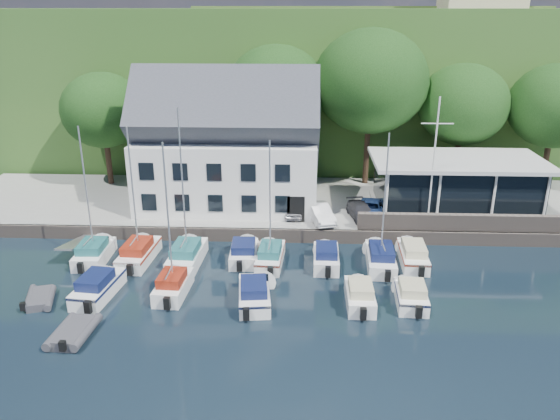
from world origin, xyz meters
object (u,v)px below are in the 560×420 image
(club_pavilion, at_px, (455,184))
(car_dgrey, at_px, (361,211))
(boat_r1_0, at_px, (87,199))
(boat_r1_4, at_px, (270,203))
(dinghy_1, at_px, (73,331))
(car_silver, at_px, (294,208))
(boat_r1_6, at_px, (385,201))
(boat_r2_1, at_px, (169,224))
(dinghy_0, at_px, (40,297))
(car_blue, at_px, (371,208))
(boat_r2_2, at_px, (254,291))
(car_white, at_px, (320,213))
(boat_r2_4, at_px, (411,293))
(harbor_building, at_px, (228,151))
(boat_r2_0, at_px, (98,285))
(boat_r1_7, at_px, (413,253))
(boat_r2_3, at_px, (360,293))
(boat_r1_3, at_px, (244,250))
(boat_r1_2, at_px, (183,197))
(flagpole, at_px, (433,163))
(boat_r1_1, at_px, (133,197))

(club_pavilion, relative_size, car_dgrey, 3.38)
(boat_r1_0, bearing_deg, boat_r1_4, -1.54)
(dinghy_1, bearing_deg, car_silver, 57.99)
(boat_r1_6, distance_m, dinghy_1, 19.68)
(club_pavilion, height_order, boat_r1_0, boat_r1_0)
(boat_r2_1, relative_size, dinghy_0, 3.26)
(car_blue, distance_m, boat_r2_2, 14.21)
(car_dgrey, relative_size, car_blue, 1.05)
(car_blue, height_order, boat_r2_1, boat_r2_1)
(car_white, height_order, boat_r2_4, car_white)
(harbor_building, xyz_separation_m, boat_r2_2, (3.27, -14.29, -4.63))
(car_blue, relative_size, boat_r2_0, 0.63)
(car_white, bearing_deg, boat_r1_7, -55.21)
(boat_r2_2, bearing_deg, boat_r2_3, -5.08)
(club_pavilion, height_order, boat_r1_4, boat_r1_4)
(boat_r2_4, bearing_deg, club_pavilion, 70.28)
(car_dgrey, height_order, boat_r2_4, car_dgrey)
(club_pavilion, bearing_deg, boat_r2_4, -112.80)
(car_white, height_order, boat_r2_3, car_white)
(boat_r1_3, relative_size, boat_r2_1, 0.58)
(boat_r1_4, distance_m, boat_r2_3, 8.25)
(car_silver, distance_m, boat_r1_2, 10.24)
(boat_r2_0, bearing_deg, boat_r2_3, 5.62)
(boat_r1_4, xyz_separation_m, boat_r2_3, (5.46, -5.04, -3.60))
(car_white, xyz_separation_m, boat_r2_4, (5.03, -10.32, -0.96))
(boat_r1_4, bearing_deg, boat_r1_3, 168.88)
(car_white, distance_m, boat_r1_4, 6.89)
(boat_r2_3, xyz_separation_m, boat_r2_4, (2.95, 0.10, -0.01))
(flagpole, relative_size, boat_r1_7, 1.48)
(boat_r1_1, xyz_separation_m, boat_r2_2, (8.24, -5.21, -3.82))
(car_silver, xyz_separation_m, dinghy_1, (-11.12, -15.70, -1.22))
(boat_r2_0, bearing_deg, boat_r1_3, 39.64)
(harbor_building, height_order, dinghy_0, harbor_building)
(boat_r1_6, bearing_deg, car_dgrey, 99.64)
(car_white, xyz_separation_m, car_blue, (3.97, 1.17, -0.02))
(car_white, height_order, boat_r2_2, car_white)
(flagpole, distance_m, dinghy_0, 27.29)
(harbor_building, xyz_separation_m, car_blue, (11.24, -2.56, -3.71))
(car_silver, relative_size, boat_r2_4, 0.75)
(car_dgrey, xyz_separation_m, boat_r1_4, (-6.54, -6.08, 2.74))
(flagpole, relative_size, boat_r1_3, 1.77)
(boat_r1_6, bearing_deg, dinghy_0, -161.86)
(car_white, height_order, dinghy_1, car_white)
(boat_r2_0, bearing_deg, flagpole, 31.63)
(harbor_building, xyz_separation_m, boat_r1_2, (-1.65, -9.35, -0.63))
(car_dgrey, distance_m, boat_r1_2, 13.99)
(club_pavilion, bearing_deg, boat_r1_3, -152.90)
(car_dgrey, distance_m, boat_r1_3, 10.10)
(boat_r1_1, distance_m, boat_r1_6, 16.15)
(harbor_building, distance_m, car_blue, 12.12)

